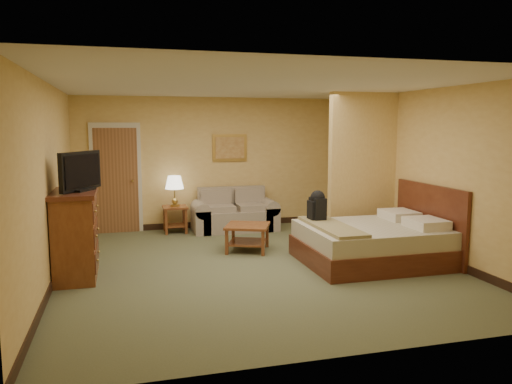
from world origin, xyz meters
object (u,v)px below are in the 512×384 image
object	(u,v)px
dresser	(75,234)
bed	(377,242)
coffee_table	(248,232)
loveseat	(234,216)

from	to	relation	value
dresser	bed	world-z (taller)	dresser
coffee_table	bed	xyz separation A→B (m)	(1.71, -1.17, -0.00)
loveseat	dresser	size ratio (longest dim) A/B	1.40
coffee_table	dresser	world-z (taller)	dresser
dresser	coffee_table	bearing A→B (deg)	17.31
loveseat	coffee_table	distance (m)	1.67
loveseat	dresser	distance (m)	3.70
loveseat	coffee_table	world-z (taller)	loveseat
loveseat	bed	xyz separation A→B (m)	(1.55, -2.83, 0.04)
loveseat	dresser	xyz separation A→B (m)	(-2.74, -2.47, 0.32)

